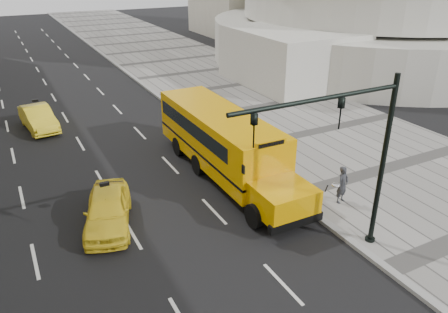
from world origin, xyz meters
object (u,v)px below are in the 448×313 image
pedestrian (343,185)px  taxi_far (38,118)px  school_bus (222,138)px  traffic_signal (354,150)px  taxi_near (108,210)px

pedestrian → taxi_far: bearing=108.0°
school_bus → traffic_signal: size_ratio=1.81×
taxi_far → traffic_signal: 20.11m
taxi_near → traffic_signal: traffic_signal is taller
taxi_far → traffic_signal: size_ratio=0.67×
school_bus → pedestrian: 6.05m
school_bus → taxi_far: school_bus is taller
taxi_far → pedestrian: 18.60m
taxi_far → traffic_signal: (7.90, -18.18, 3.39)m
taxi_far → pedestrian: size_ratio=2.60×
school_bus → taxi_near: 6.56m
taxi_far → taxi_near: bearing=-92.2°
pedestrian → school_bus: bearing=105.0°
school_bus → taxi_near: bearing=-160.9°
school_bus → taxi_near: size_ratio=2.76×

